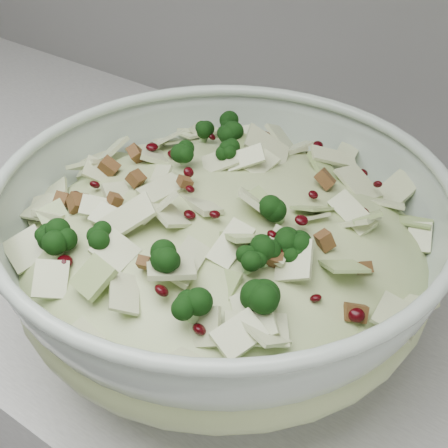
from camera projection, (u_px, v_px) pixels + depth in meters
mixing_bowl at (224, 253)px, 0.58m from camera, size 0.42×0.42×0.16m
salad at (224, 231)px, 0.56m from camera, size 0.46×0.46×0.16m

